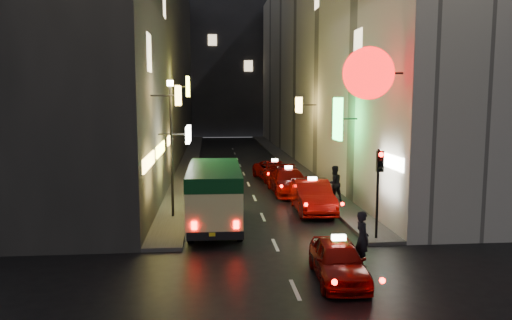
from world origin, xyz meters
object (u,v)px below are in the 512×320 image
object	(u,v)px
taxi_near	(338,257)
pedestrian_crossing	(362,235)
lamp_post	(171,139)
traffic_light	(379,174)
minibus	(214,190)

from	to	relation	value
taxi_near	pedestrian_crossing	xyz separation A→B (m)	(1.13, 1.24, 0.32)
lamp_post	traffic_light	bearing A→B (deg)	-28.91
taxi_near	lamp_post	size ratio (longest dim) A/B	0.76
traffic_light	lamp_post	world-z (taller)	lamp_post
taxi_near	lamp_post	distance (m)	10.51
minibus	taxi_near	bearing A→B (deg)	-60.03
lamp_post	minibus	bearing A→B (deg)	-44.08
pedestrian_crossing	traffic_light	bearing A→B (deg)	-35.43
taxi_near	pedestrian_crossing	distance (m)	1.71
pedestrian_crossing	lamp_post	distance (m)	10.18
taxi_near	traffic_light	size ratio (longest dim) A/B	1.35
traffic_light	taxi_near	bearing A→B (deg)	-123.72
taxi_near	traffic_light	bearing A→B (deg)	56.28
minibus	traffic_light	size ratio (longest dim) A/B	1.79
minibus	pedestrian_crossing	size ratio (longest dim) A/B	2.96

